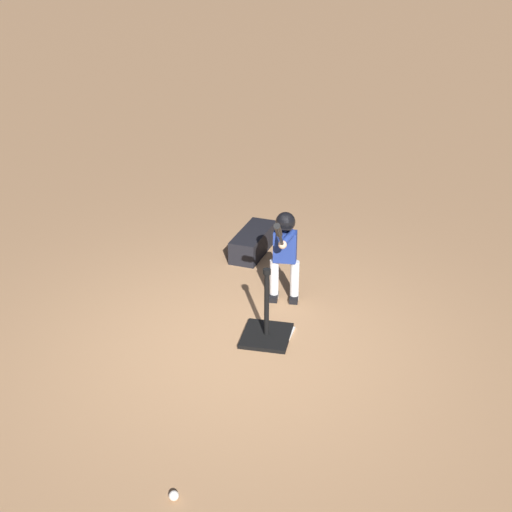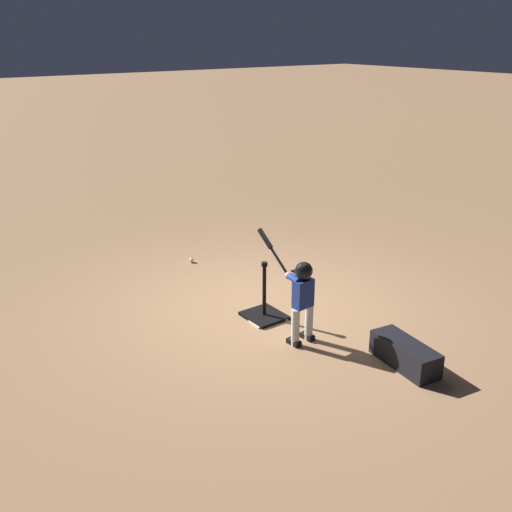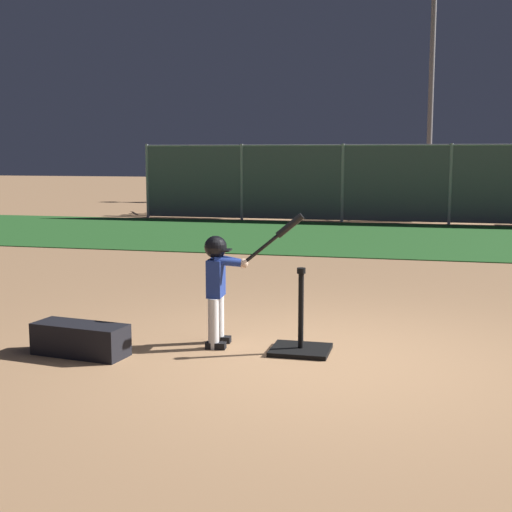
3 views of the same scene
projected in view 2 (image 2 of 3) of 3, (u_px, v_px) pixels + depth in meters
name	position (u px, v px, depth m)	size (l,w,h in m)	color
ground_plane	(266.00, 306.00, 8.03)	(90.00, 90.00, 0.00)	#AD7F56
home_plate	(264.00, 317.00, 7.69)	(0.44, 0.44, 0.02)	white
batting_tee	(264.00, 311.00, 7.69)	(0.52, 0.46, 0.76)	black
batter_child	(301.00, 291.00, 6.90)	(0.91, 0.32, 1.23)	silver
baseball	(191.00, 260.00, 9.53)	(0.07, 0.07, 0.07)	white
equipment_bag	(405.00, 354.00, 6.57)	(0.84, 0.32, 0.28)	black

